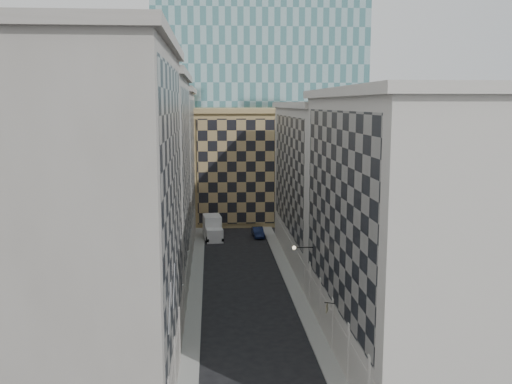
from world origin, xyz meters
TOP-DOWN VIEW (x-y plane):
  - sidewalk_west at (-5.25, 30.00)m, footprint 1.50×100.00m
  - sidewalk_east at (5.25, 30.00)m, footprint 1.50×100.00m
  - bldg_left_a at (-10.88, 11.00)m, footprint 10.80×22.80m
  - bldg_left_b at (-10.88, 33.00)m, footprint 10.80×22.80m
  - bldg_left_c at (-10.88, 55.00)m, footprint 10.80×22.80m
  - bldg_right_a at (10.88, 15.00)m, footprint 10.80×26.80m
  - bldg_right_b at (10.89, 42.00)m, footprint 10.80×28.80m
  - tan_block at (2.00, 67.90)m, footprint 16.80×14.80m
  - church_tower at (0.00, 82.00)m, footprint 7.20×7.20m
  - flagpoles_left at (-5.90, 6.00)m, footprint 0.10×6.33m
  - bracket_lamp at (4.38, 24.00)m, footprint 1.98×0.36m
  - box_truck at (-3.32, 54.25)m, footprint 3.05×6.22m
  - dark_car at (3.34, 54.64)m, footprint 1.76×4.43m
  - shop_sign at (5.42, 14.47)m, footprint 0.75×0.66m

SIDE VIEW (x-z plane):
  - sidewalk_west at x=-5.25m, z-range 0.00..0.15m
  - sidewalk_east at x=5.25m, z-range 0.00..0.15m
  - dark_car at x=3.34m, z-range 0.00..1.43m
  - box_truck at x=-3.32m, z-range -0.21..3.08m
  - shop_sign at x=5.42m, z-range 3.45..4.22m
  - bracket_lamp at x=4.38m, z-range 6.02..6.38m
  - flagpoles_left at x=-5.90m, z-range 6.83..9.17m
  - tan_block at x=2.00m, z-range 0.04..18.84m
  - bldg_right_b at x=10.89m, z-range 0.00..19.70m
  - bldg_right_a at x=10.88m, z-range -0.03..20.67m
  - bldg_left_c at x=-10.88m, z-range -0.02..21.68m
  - bldg_left_b at x=-10.88m, z-range -0.03..22.67m
  - bldg_left_a at x=-10.88m, z-range -0.03..23.67m
  - church_tower at x=0.00m, z-range 1.20..52.70m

